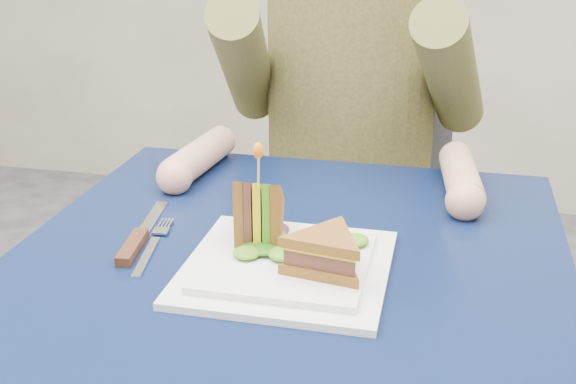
% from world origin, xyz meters
% --- Properties ---
extents(table, '(0.75, 0.75, 0.73)m').
position_xyz_m(table, '(0.00, 0.00, 0.65)').
color(table, black).
rests_on(table, ground).
extents(chair, '(0.42, 0.40, 0.93)m').
position_xyz_m(chair, '(0.00, 0.65, 0.54)').
color(chair, '#47474C').
rests_on(chair, ground).
extents(diner, '(0.54, 0.59, 0.74)m').
position_xyz_m(diner, '(-0.00, 0.54, 0.91)').
color(diner, '#4A4622').
rests_on(diner, chair).
extents(plate, '(0.26, 0.26, 0.02)m').
position_xyz_m(plate, '(0.01, -0.06, 0.74)').
color(plate, white).
rests_on(plate, table).
extents(sandwich_flat, '(0.14, 0.14, 0.05)m').
position_xyz_m(sandwich_flat, '(0.06, -0.09, 0.78)').
color(sandwich_flat, brown).
rests_on(sandwich_flat, plate).
extents(sandwich_upright, '(0.09, 0.14, 0.14)m').
position_xyz_m(sandwich_upright, '(-0.04, -0.02, 0.78)').
color(sandwich_upright, brown).
rests_on(sandwich_upright, plate).
extents(fork, '(0.04, 0.18, 0.01)m').
position_xyz_m(fork, '(-0.19, -0.04, 0.73)').
color(fork, silver).
rests_on(fork, table).
extents(knife, '(0.05, 0.22, 0.02)m').
position_xyz_m(knife, '(-0.21, -0.03, 0.74)').
color(knife, silver).
rests_on(knife, table).
extents(toothpick, '(0.01, 0.01, 0.06)m').
position_xyz_m(toothpick, '(-0.04, -0.02, 0.85)').
color(toothpick, tan).
rests_on(toothpick, sandwich_upright).
extents(toothpick_frill, '(0.01, 0.01, 0.02)m').
position_xyz_m(toothpick_frill, '(-0.04, -0.02, 0.88)').
color(toothpick_frill, orange).
rests_on(toothpick_frill, sandwich_upright).
extents(lettuce_spill, '(0.15, 0.13, 0.02)m').
position_xyz_m(lettuce_spill, '(0.01, -0.05, 0.76)').
color(lettuce_spill, '#337A14').
rests_on(lettuce_spill, plate).
extents(onion_ring, '(0.04, 0.04, 0.02)m').
position_xyz_m(onion_ring, '(0.02, -0.06, 0.77)').
color(onion_ring, '#9E4C7A').
rests_on(onion_ring, plate).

